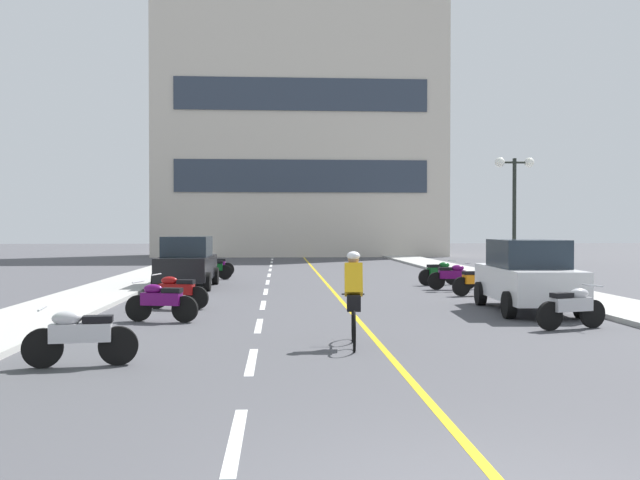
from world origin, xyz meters
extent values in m
plane|color=#47474C|center=(0.00, 21.00, 0.00)|extent=(140.00, 140.00, 0.00)
cube|color=#A8A8A3|center=(-7.20, 24.00, 0.06)|extent=(2.40, 72.00, 0.12)
cube|color=#A8A8A3|center=(7.20, 24.00, 0.06)|extent=(2.40, 72.00, 0.12)
cube|color=silver|center=(-2.00, 2.00, 0.00)|extent=(0.14, 2.20, 0.01)
cube|color=silver|center=(-2.00, 6.00, 0.00)|extent=(0.14, 2.20, 0.01)
cube|color=silver|center=(-2.00, 10.00, 0.00)|extent=(0.14, 2.20, 0.01)
cube|color=silver|center=(-2.00, 14.00, 0.00)|extent=(0.14, 2.20, 0.01)
cube|color=silver|center=(-2.00, 18.00, 0.00)|extent=(0.14, 2.20, 0.01)
cube|color=silver|center=(-2.00, 22.00, 0.00)|extent=(0.14, 2.20, 0.01)
cube|color=silver|center=(-2.00, 26.00, 0.00)|extent=(0.14, 2.20, 0.01)
cube|color=silver|center=(-2.00, 30.00, 0.00)|extent=(0.14, 2.20, 0.01)
cube|color=silver|center=(-2.00, 34.00, 0.00)|extent=(0.14, 2.20, 0.01)
cube|color=silver|center=(-2.00, 38.00, 0.00)|extent=(0.14, 2.20, 0.01)
cube|color=silver|center=(-2.00, 42.00, 0.00)|extent=(0.14, 2.20, 0.01)
cube|color=silver|center=(-2.00, 46.00, 0.00)|extent=(0.14, 2.20, 0.01)
cube|color=gold|center=(0.25, 24.00, 0.00)|extent=(0.12, 66.00, 0.01)
cube|color=beige|center=(0.10, 48.20, 9.86)|extent=(21.86, 6.40, 19.71)
cube|color=#2D3847|center=(0.10, 44.95, 5.91)|extent=(18.36, 0.10, 2.37)
cube|color=#2D3847|center=(0.10, 44.95, 11.83)|extent=(18.36, 0.10, 2.37)
cylinder|color=black|center=(7.06, 19.84, 2.40)|extent=(0.14, 0.14, 4.55)
cylinder|color=black|center=(7.06, 19.84, 4.52)|extent=(1.10, 0.08, 0.08)
sphere|color=white|center=(6.51, 19.84, 4.52)|extent=(0.36, 0.36, 0.36)
sphere|color=white|center=(7.61, 19.84, 4.52)|extent=(0.36, 0.36, 0.36)
cylinder|color=black|center=(3.95, 13.63, 0.32)|extent=(0.26, 0.65, 0.64)
cylinder|color=black|center=(5.65, 13.53, 0.32)|extent=(0.26, 0.65, 0.64)
cylinder|color=black|center=(3.79, 10.84, 0.32)|extent=(0.26, 0.65, 0.64)
cylinder|color=black|center=(5.49, 10.74, 0.32)|extent=(0.26, 0.65, 0.64)
cube|color=silver|center=(4.72, 12.18, 0.72)|extent=(1.94, 4.29, 0.80)
cube|color=#1E2833|center=(4.72, 12.18, 1.47)|extent=(1.69, 2.29, 0.70)
cylinder|color=black|center=(-5.65, 21.10, 0.32)|extent=(0.22, 0.64, 0.64)
cylinder|color=black|center=(-3.95, 21.09, 0.32)|extent=(0.22, 0.64, 0.64)
cylinder|color=black|center=(-5.66, 18.30, 0.32)|extent=(0.22, 0.64, 0.64)
cylinder|color=black|center=(-3.96, 18.29, 0.32)|extent=(0.22, 0.64, 0.64)
cube|color=black|center=(-4.80, 19.69, 0.72)|extent=(1.72, 4.21, 0.80)
cube|color=#1E2833|center=(-4.80, 19.69, 1.47)|extent=(1.57, 2.21, 0.70)
cylinder|color=black|center=(-5.12, 5.68, 0.30)|extent=(0.61, 0.18, 0.60)
cylinder|color=black|center=(-4.03, 5.84, 0.30)|extent=(0.61, 0.18, 0.60)
cube|color=#B2B2B7|center=(-4.58, 5.76, 0.52)|extent=(0.93, 0.40, 0.28)
ellipsoid|color=#B2B2B7|center=(-4.78, 5.73, 0.74)|extent=(0.47, 0.30, 0.22)
cube|color=black|center=(-4.33, 5.79, 0.72)|extent=(0.47, 0.30, 0.10)
cylinder|color=silver|center=(-5.12, 5.68, 0.90)|extent=(0.11, 0.60, 0.03)
cylinder|color=black|center=(5.05, 9.25, 0.30)|extent=(0.60, 0.27, 0.60)
cylinder|color=black|center=(4.00, 8.93, 0.30)|extent=(0.60, 0.27, 0.60)
cube|color=#B2B2B7|center=(4.53, 9.09, 0.52)|extent=(0.94, 0.53, 0.28)
ellipsoid|color=#B2B2B7|center=(4.72, 9.15, 0.74)|extent=(0.49, 0.36, 0.22)
cube|color=black|center=(4.29, 9.02, 0.72)|extent=(0.49, 0.36, 0.10)
cylinder|color=silver|center=(5.05, 9.25, 0.90)|extent=(0.20, 0.58, 0.03)
cylinder|color=black|center=(-4.73, 10.84, 0.30)|extent=(0.61, 0.23, 0.60)
cylinder|color=black|center=(-3.66, 10.60, 0.30)|extent=(0.61, 0.23, 0.60)
cube|color=#590C59|center=(-4.20, 10.72, 0.52)|extent=(0.94, 0.47, 0.28)
ellipsoid|color=#590C59|center=(-4.39, 10.77, 0.74)|extent=(0.48, 0.33, 0.22)
cube|color=black|center=(-3.95, 10.67, 0.72)|extent=(0.48, 0.33, 0.10)
cylinder|color=silver|center=(-4.73, 10.84, 0.90)|extent=(0.16, 0.59, 0.03)
cylinder|color=black|center=(-4.76, 13.30, 0.30)|extent=(0.61, 0.22, 0.60)
cylinder|color=black|center=(-3.68, 13.08, 0.30)|extent=(0.61, 0.22, 0.60)
cube|color=maroon|center=(-4.22, 13.19, 0.52)|extent=(0.94, 0.46, 0.28)
ellipsoid|color=maroon|center=(-4.42, 13.23, 0.74)|extent=(0.48, 0.33, 0.22)
cube|color=black|center=(-3.98, 13.14, 0.72)|extent=(0.48, 0.33, 0.10)
cylinder|color=silver|center=(-4.76, 13.30, 0.90)|extent=(0.15, 0.59, 0.03)
cylinder|color=black|center=(5.15, 16.41, 0.30)|extent=(0.60, 0.26, 0.60)
cylinder|color=black|center=(4.09, 16.11, 0.30)|extent=(0.60, 0.26, 0.60)
cube|color=orange|center=(4.62, 16.26, 0.52)|extent=(0.94, 0.51, 0.28)
ellipsoid|color=orange|center=(4.81, 16.31, 0.74)|extent=(0.49, 0.35, 0.22)
cube|color=black|center=(4.38, 16.19, 0.72)|extent=(0.49, 0.35, 0.10)
cylinder|color=silver|center=(5.15, 16.41, 0.90)|extent=(0.19, 0.59, 0.03)
cylinder|color=black|center=(4.94, 18.43, 0.30)|extent=(0.60, 0.12, 0.60)
cylinder|color=black|center=(3.84, 18.40, 0.30)|extent=(0.60, 0.12, 0.60)
cube|color=#590C59|center=(4.39, 18.42, 0.52)|extent=(0.91, 0.31, 0.28)
ellipsoid|color=#590C59|center=(4.59, 18.42, 0.74)|extent=(0.45, 0.25, 0.22)
cube|color=black|center=(4.14, 18.41, 0.72)|extent=(0.45, 0.25, 0.10)
cylinder|color=silver|center=(4.94, 18.43, 0.90)|extent=(0.05, 0.60, 0.03)
cylinder|color=black|center=(4.91, 20.43, 0.30)|extent=(0.60, 0.27, 0.60)
cylinder|color=black|center=(3.86, 20.12, 0.30)|extent=(0.60, 0.27, 0.60)
cube|color=#0C4C19|center=(4.39, 20.27, 0.52)|extent=(0.94, 0.53, 0.28)
ellipsoid|color=#0C4C19|center=(4.58, 20.33, 0.74)|extent=(0.49, 0.36, 0.22)
cube|color=black|center=(4.15, 20.20, 0.72)|extent=(0.49, 0.36, 0.10)
cylinder|color=silver|center=(4.91, 20.43, 0.90)|extent=(0.20, 0.58, 0.03)
cylinder|color=black|center=(-4.88, 23.51, 0.30)|extent=(0.60, 0.13, 0.60)
cylinder|color=black|center=(-3.78, 23.56, 0.30)|extent=(0.60, 0.13, 0.60)
cube|color=#0C4C19|center=(-4.33, 23.54, 0.52)|extent=(0.91, 0.32, 0.28)
ellipsoid|color=#0C4C19|center=(-4.53, 23.53, 0.74)|extent=(0.45, 0.26, 0.22)
cube|color=black|center=(-4.08, 23.55, 0.72)|extent=(0.45, 0.26, 0.10)
cylinder|color=silver|center=(-4.88, 23.51, 0.90)|extent=(0.06, 0.60, 0.03)
cylinder|color=black|center=(-4.92, 25.59, 0.30)|extent=(0.61, 0.14, 0.60)
cylinder|color=black|center=(-3.82, 25.52, 0.30)|extent=(0.61, 0.14, 0.60)
cube|color=#590C59|center=(-4.37, 25.56, 0.52)|extent=(0.92, 0.34, 0.28)
ellipsoid|color=#590C59|center=(-4.57, 25.57, 0.74)|extent=(0.46, 0.27, 0.22)
cube|color=black|center=(-4.12, 25.54, 0.72)|extent=(0.46, 0.27, 0.10)
cylinder|color=silver|center=(-4.92, 25.59, 0.90)|extent=(0.07, 0.60, 0.03)
torus|color=black|center=(-0.19, 7.83, 0.34)|extent=(0.10, 0.72, 0.72)
torus|color=black|center=(-0.28, 6.78, 0.34)|extent=(0.10, 0.72, 0.72)
cylinder|color=black|center=(-0.24, 7.28, 0.64)|extent=(0.12, 0.95, 0.04)
cube|color=black|center=(-0.25, 7.13, 0.86)|extent=(0.12, 0.21, 0.06)
cylinder|color=black|center=(-0.20, 7.73, 0.89)|extent=(0.42, 0.07, 0.03)
cube|color=black|center=(-0.25, 7.18, 0.79)|extent=(0.27, 0.38, 0.28)
cube|color=yellow|center=(-0.24, 7.33, 1.19)|extent=(0.36, 0.48, 0.61)
sphere|color=#8C6647|center=(-0.22, 7.46, 1.54)|extent=(0.20, 0.20, 0.20)
ellipsoid|color=white|center=(-0.22, 7.46, 1.61)|extent=(0.24, 0.26, 0.16)
camera|label=1|loc=(-1.57, -4.84, 2.10)|focal=38.56mm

